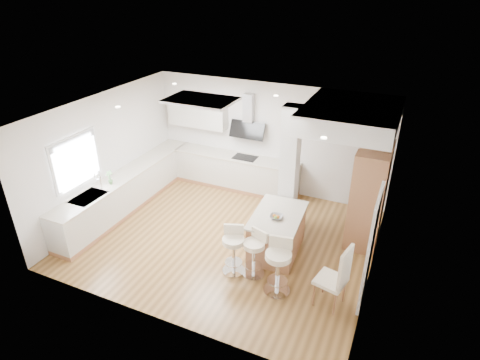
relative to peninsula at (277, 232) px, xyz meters
The scene contains 18 objects.
ground 1.23m from the peninsula, behind, with size 6.00×6.00×0.00m, color olive.
ceiling 1.23m from the peninsula, behind, with size 6.00×5.00×0.02m, color white.
wall_back 2.89m from the peninsula, 114.96° to the left, with size 6.00×0.04×2.80m, color silver.
wall_left 4.26m from the peninsula, behind, with size 0.04×5.00×2.80m, color silver.
wall_right 2.09m from the peninsula, ahead, with size 0.04×5.00×2.80m, color silver.
skylight 3.09m from the peninsula, 163.62° to the left, with size 4.10×2.10×0.06m.
window_left 4.39m from the peninsula, 167.24° to the right, with size 0.06×1.28×1.07m.
doorway_right 2.01m from the peninsula, 19.04° to the right, with size 0.05×1.00×2.10m.
counter_left 3.86m from the peninsula, behind, with size 0.63×4.50×1.35m.
counter_back 3.02m from the peninsula, 133.25° to the left, with size 3.62×0.63×2.50m.
pillar 1.34m from the peninsula, 96.21° to the left, with size 0.35×0.35×2.80m.
soffit 2.73m from the peninsula, 55.27° to the left, with size 1.78×2.20×0.40m.
oven_column 2.04m from the peninsula, 38.14° to the left, with size 0.63×1.21×2.10m.
peninsula is the anchor object (origin of this frame).
bar_stool_a 1.08m from the peninsula, 119.69° to the right, with size 0.55×0.55×0.96m.
bar_stool_b 0.88m from the peninsula, 99.01° to the right, with size 0.53×0.53×0.93m.
bar_stool_c 1.19m from the peninsula, 69.85° to the right, with size 0.54×0.54×1.06m.
dining_chair 1.78m from the peninsula, 36.89° to the right, with size 0.56×0.56×1.22m.
Camera 1 is at (3.20, -6.36, 5.04)m, focal length 30.00 mm.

